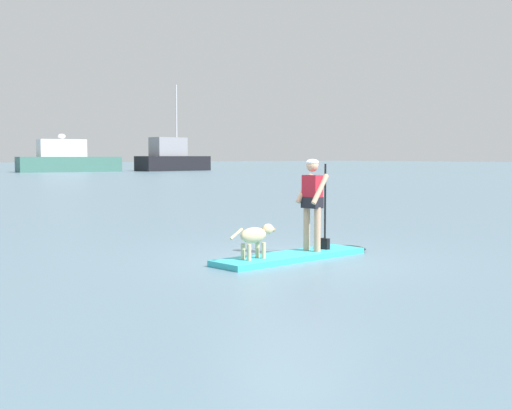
# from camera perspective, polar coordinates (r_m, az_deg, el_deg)

# --- Properties ---
(ground_plane) EXTENTS (400.00, 400.00, 0.00)m
(ground_plane) POSITION_cam_1_polar(r_m,az_deg,el_deg) (11.77, 2.98, -4.65)
(ground_plane) COLOR slate
(paddleboard) EXTENTS (3.45, 1.02, 0.10)m
(paddleboard) POSITION_cam_1_polar(r_m,az_deg,el_deg) (11.93, 3.75, -4.30)
(paddleboard) COLOR #33B2BF
(paddleboard) RESTS_ON ground_plane
(person_paddler) EXTENTS (0.62, 0.50, 1.65)m
(person_paddler) POSITION_cam_1_polar(r_m,az_deg,el_deg) (12.06, 4.86, 0.58)
(person_paddler) COLOR tan
(person_paddler) RESTS_ON paddleboard
(dog) EXTENTS (1.01, 0.26, 0.57)m
(dog) POSITION_cam_1_polar(r_m,az_deg,el_deg) (11.13, -0.04, -2.66)
(dog) COLOR #CCB78C
(dog) RESTS_ON paddleboard
(moored_boat_far_starboard) EXTENTS (12.17, 5.12, 4.46)m
(moored_boat_far_starboard) POSITION_cam_1_polar(r_m,az_deg,el_deg) (82.31, -15.79, 3.74)
(moored_boat_far_starboard) COLOR #3F7266
(moored_boat_far_starboard) RESTS_ON ground_plane
(moored_boat_outer) EXTENTS (10.12, 4.22, 10.88)m
(moored_boat_outer) POSITION_cam_1_polar(r_m,az_deg,el_deg) (85.70, -7.18, 3.97)
(moored_boat_outer) COLOR black
(moored_boat_outer) RESTS_ON ground_plane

